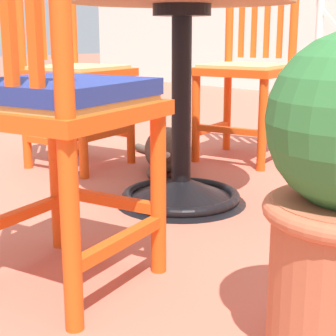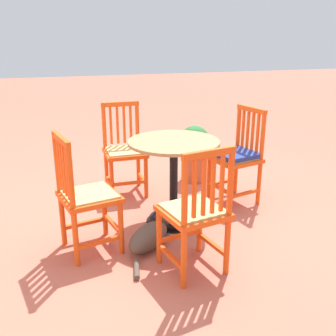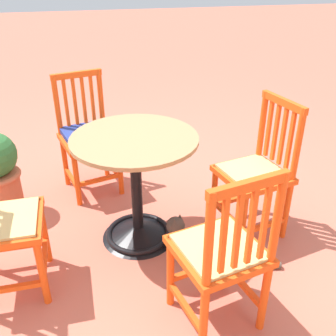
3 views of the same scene
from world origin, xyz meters
TOP-DOWN VIEW (x-y plane):
  - ground_plane at (0.00, 0.00)m, footprint 24.00×24.00m
  - cafe_table at (-0.05, 0.19)m, footprint 0.76×0.76m
  - orange_chair_near_fence at (-0.34, 0.95)m, footprint 0.48×0.48m
  - orange_chair_at_corner at (-0.82, 0.27)m, footprint 0.48×0.48m
  - orange_chair_facing_out at (0.21, -0.52)m, footprint 0.49×0.49m
  - tabby_cat at (-0.42, 0.48)m, footprint 0.64×0.47m

SIDE VIEW (x-z plane):
  - ground_plane at x=0.00m, z-range 0.00..0.00m
  - tabby_cat at x=-0.42m, z-range -0.02..0.21m
  - cafe_table at x=-0.05m, z-range -0.08..0.65m
  - orange_chair_near_fence at x=-0.34m, z-range -0.02..0.89m
  - orange_chair_at_corner at x=-0.82m, z-range -0.02..0.89m
  - orange_chair_facing_out at x=0.21m, z-range -0.01..0.90m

